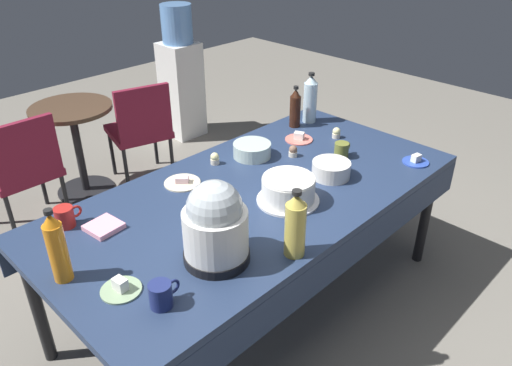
{
  "coord_description": "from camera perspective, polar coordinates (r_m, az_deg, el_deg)",
  "views": [
    {
      "loc": [
        -1.55,
        -1.52,
        2.04
      ],
      "look_at": [
        0.0,
        0.0,
        0.8
      ],
      "focal_mm": 34.87,
      "sensor_mm": 36.0,
      "label": 1
    }
  ],
  "objects": [
    {
      "name": "potluck_table",
      "position": [
        2.56,
        0.0,
        -2.18
      ],
      "size": [
        2.2,
        1.1,
        0.75
      ],
      "color": "navy",
      "rests_on": "ground"
    },
    {
      "name": "ground",
      "position": [
        2.98,
        0.0,
        -13.47
      ],
      "size": [
        9.0,
        9.0,
        0.0
      ],
      "primitive_type": "plane",
      "color": "slate"
    },
    {
      "name": "soda_bottle_cola",
      "position": [
        3.23,
        4.52,
        8.55
      ],
      "size": [
        0.07,
        0.07,
        0.27
      ],
      "color": "#33190F",
      "rests_on": "potluck_table"
    },
    {
      "name": "water_cooler",
      "position": [
        4.84,
        -8.63,
        12.03
      ],
      "size": [
        0.32,
        0.32,
        1.24
      ],
      "color": "silver",
      "rests_on": "ground"
    },
    {
      "name": "slow_cooker",
      "position": [
        1.98,
        -4.69,
        -4.84
      ],
      "size": [
        0.27,
        0.27,
        0.36
      ],
      "color": "black",
      "rests_on": "potluck_table"
    },
    {
      "name": "cupcake_vanilla",
      "position": [
        2.87,
        4.27,
        3.65
      ],
      "size": [
        0.05,
        0.05,
        0.07
      ],
      "color": "beige",
      "rests_on": "potluck_table"
    },
    {
      "name": "coffee_mug_navy",
      "position": [
        1.87,
        -10.8,
        -12.46
      ],
      "size": [
        0.13,
        0.09,
        0.1
      ],
      "color": "navy",
      "rests_on": "potluck_table"
    },
    {
      "name": "soda_bottle_ginger_ale",
      "position": [
        2.03,
        4.53,
        -4.86
      ],
      "size": [
        0.09,
        0.09,
        0.31
      ],
      "color": "gold",
      "rests_on": "potluck_table"
    },
    {
      "name": "glass_salad_bowl",
      "position": [
        2.85,
        -0.46,
        3.81
      ],
      "size": [
        0.22,
        0.22,
        0.08
      ],
      "primitive_type": "cylinder",
      "color": "#B2C6BC",
      "rests_on": "potluck_table"
    },
    {
      "name": "round_cafe_table",
      "position": [
        4.01,
        -19.99,
        5.3
      ],
      "size": [
        0.6,
        0.6,
        0.72
      ],
      "color": "#473323",
      "rests_on": "ground"
    },
    {
      "name": "dessert_plate_coral",
      "position": [
        3.08,
        4.95,
        5.14
      ],
      "size": [
        0.17,
        0.17,
        0.05
      ],
      "color": "#E07266",
      "rests_on": "potluck_table"
    },
    {
      "name": "dessert_plate_cream",
      "position": [
        2.62,
        -8.45,
        0.12
      ],
      "size": [
        0.19,
        0.19,
        0.04
      ],
      "color": "beige",
      "rests_on": "potluck_table"
    },
    {
      "name": "dessert_plate_cobalt",
      "position": [
        2.94,
        17.85,
        2.45
      ],
      "size": [
        0.15,
        0.15,
        0.05
      ],
      "color": "#2D4CB2",
      "rests_on": "potluck_table"
    },
    {
      "name": "dessert_plate_sage",
      "position": [
        1.99,
        -15.25,
        -11.55
      ],
      "size": [
        0.16,
        0.16,
        0.06
      ],
      "color": "#8CA87F",
      "rests_on": "potluck_table"
    },
    {
      "name": "soda_bottle_water",
      "position": [
        3.31,
        6.24,
        9.54
      ],
      "size": [
        0.09,
        0.09,
        0.33
      ],
      "color": "silver",
      "rests_on": "potluck_table"
    },
    {
      "name": "cupcake_mint",
      "position": [
        3.13,
        9.2,
        5.69
      ],
      "size": [
        0.05,
        0.05,
        0.07
      ],
      "color": "beige",
      "rests_on": "potluck_table"
    },
    {
      "name": "coffee_mug_olive",
      "position": [
        2.89,
        9.81,
        3.76
      ],
      "size": [
        0.12,
        0.08,
        0.09
      ],
      "color": "olive",
      "rests_on": "potluck_table"
    },
    {
      "name": "ceramic_snack_bowl",
      "position": [
        2.67,
        8.61,
        1.55
      ],
      "size": [
        0.2,
        0.2,
        0.09
      ],
      "primitive_type": "cylinder",
      "color": "silver",
      "rests_on": "potluck_table"
    },
    {
      "name": "coffee_mug_red",
      "position": [
        2.4,
        -21.04,
        -3.63
      ],
      "size": [
        0.13,
        0.09,
        0.1
      ],
      "color": "#B2231E",
      "rests_on": "potluck_table"
    },
    {
      "name": "maroon_chair_left",
      "position": [
        3.66,
        -25.16,
        1.7
      ],
      "size": [
        0.44,
        0.44,
        0.85
      ],
      "color": "maroon",
      "rests_on": "ground"
    },
    {
      "name": "paper_napkin_stack",
      "position": [
        2.34,
        -17.06,
        -4.82
      ],
      "size": [
        0.15,
        0.15,
        0.02
      ],
      "primitive_type": "cube",
      "rotation": [
        0.0,
        0.0,
        0.11
      ],
      "color": "pink",
      "rests_on": "potluck_table"
    },
    {
      "name": "maroon_chair_right",
      "position": [
        4.01,
        -13.09,
        6.29
      ],
      "size": [
        0.54,
        0.54,
        0.85
      ],
      "color": "maroon",
      "rests_on": "ground"
    },
    {
      "name": "frosted_layer_cake",
      "position": [
        2.42,
        3.72,
        -0.8
      ],
      "size": [
        0.31,
        0.31,
        0.13
      ],
      "color": "silver",
      "rests_on": "potluck_table"
    },
    {
      "name": "cupcake_cocoa",
      "position": [
        2.78,
        -4.75,
        2.8
      ],
      "size": [
        0.05,
        0.05,
        0.07
      ],
      "color": "beige",
      "rests_on": "potluck_table"
    },
    {
      "name": "soda_bottle_orange_juice",
      "position": [
        2.03,
        -21.86,
        -6.91
      ],
      "size": [
        0.07,
        0.07,
        0.32
      ],
      "color": "orange",
      "rests_on": "potluck_table"
    }
  ]
}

